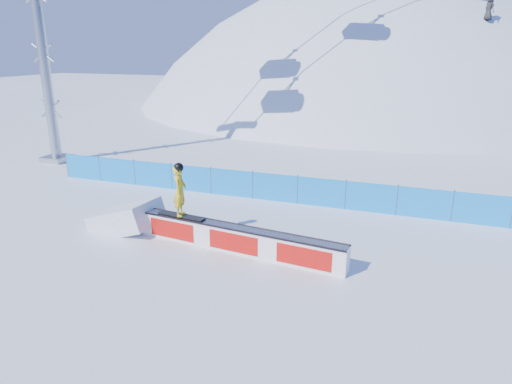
% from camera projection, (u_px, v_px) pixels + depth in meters
% --- Properties ---
extents(ground, '(160.00, 160.00, 0.00)m').
position_uv_depth(ground, '(234.00, 241.00, 15.54)').
color(ground, white).
rests_on(ground, ground).
extents(snow_hill, '(64.00, 64.00, 64.00)m').
position_uv_depth(snow_hill, '(362.00, 245.00, 58.60)').
color(snow_hill, white).
rests_on(snow_hill, ground).
extents(safety_fence, '(22.05, 0.05, 1.30)m').
position_uv_depth(safety_fence, '(275.00, 188.00, 19.38)').
color(safety_fence, '#0C8BF2').
rests_on(safety_fence, ground).
extents(rail_box, '(7.30, 1.29, 0.87)m').
position_uv_depth(rail_box, '(237.00, 239.00, 14.61)').
color(rail_box, white).
rests_on(rail_box, ground).
extents(snow_ramp, '(2.71, 1.86, 1.59)m').
position_uv_depth(snow_ramp, '(127.00, 228.00, 16.66)').
color(snow_ramp, white).
rests_on(snow_ramp, ground).
extents(snowboarder, '(1.80, 0.70, 1.85)m').
position_uv_depth(snowboarder, '(180.00, 190.00, 15.09)').
color(snowboarder, black).
rests_on(snowboarder, rail_box).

